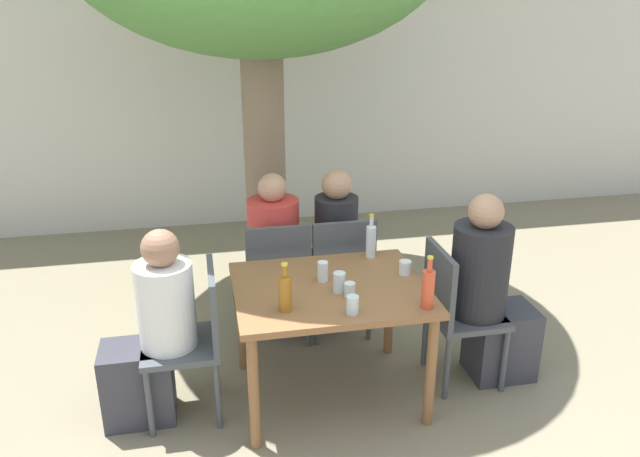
{
  "coord_description": "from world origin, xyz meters",
  "views": [
    {
      "loc": [
        -0.71,
        -3.21,
        2.41
      ],
      "look_at": [
        0.0,
        0.3,
        1.0
      ],
      "focal_mm": 35.0,
      "sensor_mm": 36.0,
      "label": 1
    }
  ],
  "objects_px": {
    "person_seated_3": "(333,254)",
    "drinking_glass_0": "(323,271)",
    "dining_table_front": "(330,301)",
    "patio_chair_1": "(454,307)",
    "drinking_glass_3": "(339,282)",
    "water_bottle_0": "(371,240)",
    "patio_chair_3": "(340,269)",
    "person_seated_1": "(490,298)",
    "amber_bottle_1": "(285,292)",
    "patio_chair_2": "(277,274)",
    "person_seated_0": "(152,338)",
    "soda_bottle_2": "(428,288)",
    "drinking_glass_4": "(405,268)",
    "person_seated_2": "(273,259)",
    "drinking_glass_2": "(353,305)",
    "drinking_glass_1": "(350,290)",
    "patio_chair_0": "(195,333)"
  },
  "relations": [
    {
      "from": "dining_table_front",
      "to": "patio_chair_1",
      "type": "bearing_deg",
      "value": 0.0
    },
    {
      "from": "drinking_glass_0",
      "to": "drinking_glass_3",
      "type": "height_order",
      "value": "drinking_glass_0"
    },
    {
      "from": "drinking_glass_0",
      "to": "person_seated_1",
      "type": "bearing_deg",
      "value": -4.38
    },
    {
      "from": "person_seated_3",
      "to": "patio_chair_3",
      "type": "bearing_deg",
      "value": 90.0
    },
    {
      "from": "person_seated_2",
      "to": "drinking_glass_0",
      "type": "bearing_deg",
      "value": 103.3
    },
    {
      "from": "dining_table_front",
      "to": "amber_bottle_1",
      "type": "height_order",
      "value": "amber_bottle_1"
    },
    {
      "from": "person_seated_0",
      "to": "person_seated_3",
      "type": "bearing_deg",
      "value": 126.19
    },
    {
      "from": "person_seated_1",
      "to": "amber_bottle_1",
      "type": "relative_size",
      "value": 4.48
    },
    {
      "from": "drinking_glass_1",
      "to": "amber_bottle_1",
      "type": "bearing_deg",
      "value": -167.33
    },
    {
      "from": "person_seated_1",
      "to": "soda_bottle_2",
      "type": "distance_m",
      "value": 0.73
    },
    {
      "from": "patio_chair_0",
      "to": "water_bottle_0",
      "type": "height_order",
      "value": "water_bottle_0"
    },
    {
      "from": "patio_chair_1",
      "to": "drinking_glass_3",
      "type": "height_order",
      "value": "patio_chair_1"
    },
    {
      "from": "patio_chair_2",
      "to": "person_seated_0",
      "type": "distance_m",
      "value": 1.06
    },
    {
      "from": "patio_chair_3",
      "to": "drinking_glass_0",
      "type": "relative_size",
      "value": 7.55
    },
    {
      "from": "drinking_glass_1",
      "to": "drinking_glass_2",
      "type": "bearing_deg",
      "value": -99.59
    },
    {
      "from": "patio_chair_2",
      "to": "drinking_glass_0",
      "type": "height_order",
      "value": "patio_chair_2"
    },
    {
      "from": "patio_chair_2",
      "to": "drinking_glass_4",
      "type": "relative_size",
      "value": 10.73
    },
    {
      "from": "dining_table_front",
      "to": "drinking_glass_2",
      "type": "relative_size",
      "value": 10.92
    },
    {
      "from": "drinking_glass_0",
      "to": "drinking_glass_4",
      "type": "height_order",
      "value": "drinking_glass_0"
    },
    {
      "from": "person_seated_2",
      "to": "drinking_glass_0",
      "type": "relative_size",
      "value": 9.9
    },
    {
      "from": "water_bottle_0",
      "to": "patio_chair_3",
      "type": "bearing_deg",
      "value": 111.4
    },
    {
      "from": "person_seated_2",
      "to": "drinking_glass_0",
      "type": "height_order",
      "value": "person_seated_2"
    },
    {
      "from": "person_seated_3",
      "to": "drinking_glass_0",
      "type": "xyz_separation_m",
      "value": [
        -0.25,
        -0.84,
        0.27
      ]
    },
    {
      "from": "patio_chair_3",
      "to": "patio_chair_1",
      "type": "bearing_deg",
      "value": 129.85
    },
    {
      "from": "patio_chair_1",
      "to": "amber_bottle_1",
      "type": "bearing_deg",
      "value": 102.07
    },
    {
      "from": "patio_chair_2",
      "to": "person_seated_1",
      "type": "relative_size",
      "value": 0.74
    },
    {
      "from": "patio_chair_1",
      "to": "soda_bottle_2",
      "type": "bearing_deg",
      "value": 137.09
    },
    {
      "from": "patio_chair_1",
      "to": "water_bottle_0",
      "type": "height_order",
      "value": "water_bottle_0"
    },
    {
      "from": "patio_chair_2",
      "to": "drinking_glass_4",
      "type": "bearing_deg",
      "value": 139.26
    },
    {
      "from": "person_seated_0",
      "to": "patio_chair_3",
      "type": "bearing_deg",
      "value": 118.45
    },
    {
      "from": "person_seated_3",
      "to": "person_seated_2",
      "type": "bearing_deg",
      "value": 0.69
    },
    {
      "from": "person_seated_1",
      "to": "water_bottle_0",
      "type": "xyz_separation_m",
      "value": [
        -0.68,
        0.37,
        0.3
      ]
    },
    {
      "from": "patio_chair_2",
      "to": "water_bottle_0",
      "type": "height_order",
      "value": "water_bottle_0"
    },
    {
      "from": "patio_chair_2",
      "to": "water_bottle_0",
      "type": "distance_m",
      "value": 0.74
    },
    {
      "from": "patio_chair_3",
      "to": "drinking_glass_4",
      "type": "relative_size",
      "value": 10.73
    },
    {
      "from": "person_seated_3",
      "to": "water_bottle_0",
      "type": "xyz_separation_m",
      "value": [
        0.12,
        -0.56,
        0.33
      ]
    },
    {
      "from": "patio_chair_1",
      "to": "drinking_glass_1",
      "type": "distance_m",
      "value": 0.78
    },
    {
      "from": "patio_chair_3",
      "to": "water_bottle_0",
      "type": "relative_size",
      "value": 3.17
    },
    {
      "from": "soda_bottle_2",
      "to": "drinking_glass_4",
      "type": "bearing_deg",
      "value": 87.78
    },
    {
      "from": "drinking_glass_0",
      "to": "drinking_glass_2",
      "type": "xyz_separation_m",
      "value": [
        0.08,
        -0.42,
        -0.01
      ]
    },
    {
      "from": "drinking_glass_0",
      "to": "drinking_glass_2",
      "type": "distance_m",
      "value": 0.43
    },
    {
      "from": "person_seated_3",
      "to": "drinking_glass_4",
      "type": "xyz_separation_m",
      "value": [
        0.26,
        -0.85,
        0.25
      ]
    },
    {
      "from": "patio_chair_1",
      "to": "drinking_glass_0",
      "type": "relative_size",
      "value": 7.55
    },
    {
      "from": "patio_chair_1",
      "to": "patio_chair_2",
      "type": "relative_size",
      "value": 1.0
    },
    {
      "from": "amber_bottle_1",
      "to": "drinking_glass_3",
      "type": "height_order",
      "value": "amber_bottle_1"
    },
    {
      "from": "person_seated_0",
      "to": "drinking_glass_2",
      "type": "height_order",
      "value": "person_seated_0"
    },
    {
      "from": "water_bottle_0",
      "to": "soda_bottle_2",
      "type": "bearing_deg",
      "value": -80.67
    },
    {
      "from": "person_seated_0",
      "to": "drinking_glass_3",
      "type": "bearing_deg",
      "value": 85.98
    },
    {
      "from": "patio_chair_3",
      "to": "drinking_glass_0",
      "type": "height_order",
      "value": "patio_chair_3"
    },
    {
      "from": "patio_chair_2",
      "to": "person_seated_3",
      "type": "height_order",
      "value": "person_seated_3"
    }
  ]
}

